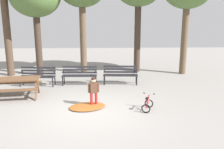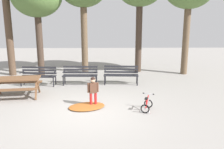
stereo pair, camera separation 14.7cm
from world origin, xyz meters
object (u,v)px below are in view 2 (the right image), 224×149
object	(u,v)px
kids_bicycle	(147,105)
picnic_table	(16,82)
park_bench_far_left	(39,74)
park_bench_left	(80,74)
park_bench_right	(121,73)
child_standing	(93,89)

from	to	relation	value
kids_bicycle	picnic_table	bearing A→B (deg)	162.35
park_bench_far_left	park_bench_left	bearing A→B (deg)	3.46
park_bench_far_left	park_bench_right	xyz separation A→B (m)	(3.80, 0.15, 0.00)
kids_bicycle	child_standing	bearing A→B (deg)	164.79
picnic_table	child_standing	size ratio (longest dim) A/B	1.87
park_bench_far_left	park_bench_right	distance (m)	3.80
park_bench_left	kids_bicycle	size ratio (longest dim) A/B	2.55
child_standing	kids_bicycle	world-z (taller)	child_standing
park_bench_far_left	kids_bicycle	size ratio (longest dim) A/B	2.58
picnic_table	child_standing	bearing A→B (deg)	-19.07
child_standing	kids_bicycle	size ratio (longest dim) A/B	1.65
picnic_table	park_bench_left	world-z (taller)	park_bench_left
kids_bicycle	park_bench_right	bearing A→B (deg)	100.95
picnic_table	kids_bicycle	world-z (taller)	picnic_table
child_standing	park_bench_far_left	bearing A→B (deg)	133.89
picnic_table	child_standing	distance (m)	3.23
park_bench_far_left	child_standing	bearing A→B (deg)	-46.11
park_bench_left	park_bench_right	bearing A→B (deg)	0.97
park_bench_right	park_bench_far_left	bearing A→B (deg)	-177.78
park_bench_right	kids_bicycle	bearing A→B (deg)	-79.05
picnic_table	park_bench_left	xyz separation A→B (m)	(2.29, 1.82, -0.08)
park_bench_right	kids_bicycle	xyz separation A→B (m)	(0.66, -3.39, -0.31)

